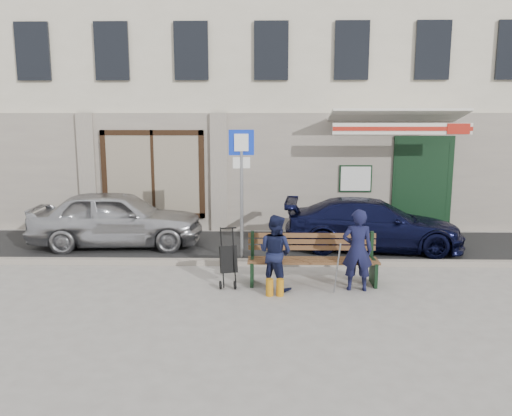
{
  "coord_description": "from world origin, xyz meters",
  "views": [
    {
      "loc": [
        -0.12,
        -8.61,
        2.97
      ],
      "look_at": [
        -0.33,
        1.6,
        1.2
      ],
      "focal_mm": 35.0,
      "sensor_mm": 36.0,
      "label": 1
    }
  ],
  "objects_px": {
    "man": "(357,250)",
    "car_navy": "(373,224)",
    "car_silver": "(117,218)",
    "bench": "(310,260)",
    "woman": "(275,252)",
    "parking_sign": "(242,174)",
    "stroller": "(228,261)"
  },
  "relations": [
    {
      "from": "car_navy",
      "to": "man",
      "type": "height_order",
      "value": "man"
    },
    {
      "from": "parking_sign",
      "to": "woman",
      "type": "xyz_separation_m",
      "value": [
        0.68,
        -1.68,
        -1.22
      ]
    },
    {
      "from": "man",
      "to": "parking_sign",
      "type": "bearing_deg",
      "value": -34.86
    },
    {
      "from": "car_silver",
      "to": "stroller",
      "type": "relative_size",
      "value": 3.8
    },
    {
      "from": "man",
      "to": "car_navy",
      "type": "bearing_deg",
      "value": -102.73
    },
    {
      "from": "car_navy",
      "to": "parking_sign",
      "type": "relative_size",
      "value": 1.46
    },
    {
      "from": "man",
      "to": "car_silver",
      "type": "bearing_deg",
      "value": -26.55
    },
    {
      "from": "bench",
      "to": "man",
      "type": "relative_size",
      "value": 1.63
    },
    {
      "from": "car_silver",
      "to": "man",
      "type": "xyz_separation_m",
      "value": [
        5.18,
        -3.08,
        0.05
      ]
    },
    {
      "from": "stroller",
      "to": "parking_sign",
      "type": "bearing_deg",
      "value": 69.73
    },
    {
      "from": "car_silver",
      "to": "bench",
      "type": "xyz_separation_m",
      "value": [
        4.38,
        -2.74,
        -0.23
      ]
    },
    {
      "from": "parking_sign",
      "to": "stroller",
      "type": "height_order",
      "value": "parking_sign"
    },
    {
      "from": "car_navy",
      "to": "woman",
      "type": "bearing_deg",
      "value": 146.71
    },
    {
      "from": "man",
      "to": "woman",
      "type": "distance_m",
      "value": 1.45
    },
    {
      "from": "car_silver",
      "to": "stroller",
      "type": "height_order",
      "value": "car_silver"
    },
    {
      "from": "car_silver",
      "to": "man",
      "type": "height_order",
      "value": "man"
    },
    {
      "from": "parking_sign",
      "to": "car_navy",
      "type": "bearing_deg",
      "value": 14.31
    },
    {
      "from": "woman",
      "to": "car_silver",
      "type": "bearing_deg",
      "value": -5.47
    },
    {
      "from": "car_navy",
      "to": "stroller",
      "type": "distance_m",
      "value": 4.2
    },
    {
      "from": "woman",
      "to": "bench",
      "type": "bearing_deg",
      "value": -122.49
    },
    {
      "from": "man",
      "to": "stroller",
      "type": "height_order",
      "value": "man"
    },
    {
      "from": "bench",
      "to": "woman",
      "type": "bearing_deg",
      "value": -156.14
    },
    {
      "from": "bench",
      "to": "stroller",
      "type": "xyz_separation_m",
      "value": [
        -1.5,
        -0.13,
        0.01
      ]
    },
    {
      "from": "car_silver",
      "to": "car_navy",
      "type": "distance_m",
      "value": 6.07
    },
    {
      "from": "car_navy",
      "to": "bench",
      "type": "xyz_separation_m",
      "value": [
        -1.68,
        -2.6,
        -0.14
      ]
    },
    {
      "from": "car_navy",
      "to": "man",
      "type": "xyz_separation_m",
      "value": [
        -0.89,
        -2.93,
        0.14
      ]
    },
    {
      "from": "car_silver",
      "to": "bench",
      "type": "height_order",
      "value": "car_silver"
    },
    {
      "from": "stroller",
      "to": "bench",
      "type": "bearing_deg",
      "value": -8.77
    },
    {
      "from": "bench",
      "to": "stroller",
      "type": "relative_size",
      "value": 2.26
    },
    {
      "from": "woman",
      "to": "car_navy",
      "type": "bearing_deg",
      "value": -95.37
    },
    {
      "from": "car_silver",
      "to": "parking_sign",
      "type": "xyz_separation_m",
      "value": [
        3.05,
        -1.35,
        1.21
      ]
    },
    {
      "from": "parking_sign",
      "to": "woman",
      "type": "bearing_deg",
      "value": -75.45
    }
  ]
}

